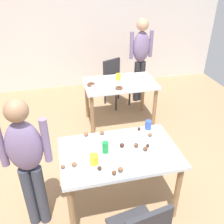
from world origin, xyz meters
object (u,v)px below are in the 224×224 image
object	(u,v)px
pitcher_far	(129,81)
dining_table_far	(120,89)
dining_table_near	(119,159)
chair_far_table	(115,80)
person_girl_near	(27,158)
person_adult_far	(141,54)
soda_can	(105,147)
mixing_bowl	(158,151)

from	to	relation	value
pitcher_far	dining_table_far	bearing A→B (deg)	110.44
dining_table_near	chair_far_table	world-z (taller)	chair_far_table
person_girl_near	person_adult_far	bearing A→B (deg)	51.83
soda_can	pitcher_far	xyz separation A→B (m)	(0.67, 1.42, 0.05)
person_adult_far	pitcher_far	distance (m)	1.07
chair_far_table	person_girl_near	bearing A→B (deg)	-120.35
mixing_bowl	soda_can	size ratio (longest dim) A/B	1.32
chair_far_table	dining_table_far	bearing A→B (deg)	-97.17
dining_table_far	pitcher_far	distance (m)	0.33
chair_far_table	mixing_bowl	distance (m)	2.52
person_adult_far	pitcher_far	xyz separation A→B (m)	(-0.50, -0.94, -0.09)
dining_table_near	soda_can	bearing A→B (deg)	171.37
dining_table_near	soda_can	distance (m)	0.22
dining_table_far	soda_can	bearing A→B (deg)	-109.57
dining_table_far	pitcher_far	xyz separation A→B (m)	(0.08, -0.23, 0.23)
dining_table_near	soda_can	xyz separation A→B (m)	(-0.14, 0.02, 0.16)
dining_table_near	mixing_bowl	size ratio (longest dim) A/B	7.41
chair_far_table	soda_can	distance (m)	2.46
dining_table_near	person_girl_near	xyz separation A→B (m)	(-0.88, -0.05, 0.23)
chair_far_table	soda_can	world-z (taller)	soda_can
dining_table_far	person_adult_far	distance (m)	0.98
mixing_bowl	pitcher_far	world-z (taller)	pitcher_far
dining_table_far	soda_can	size ratio (longest dim) A/B	9.44
person_girl_near	pitcher_far	distance (m)	2.05
dining_table_near	mixing_bowl	bearing A→B (deg)	-19.53
dining_table_near	person_adult_far	size ratio (longest dim) A/B	0.75
person_adult_far	mixing_bowl	bearing A→B (deg)	-105.02
dining_table_near	soda_can	world-z (taller)	soda_can
person_girl_near	soda_can	size ratio (longest dim) A/B	12.06
chair_far_table	mixing_bowl	xyz separation A→B (m)	(-0.18, -2.49, 0.29)
dining_table_near	person_adult_far	bearing A→B (deg)	66.62
person_adult_far	mixing_bowl	distance (m)	2.60
chair_far_table	mixing_bowl	size ratio (longest dim) A/B	5.39
person_girl_near	pitcher_far	bearing A→B (deg)	46.59
dining_table_near	dining_table_far	world-z (taller)	same
person_adult_far	person_girl_near	bearing A→B (deg)	-128.17
person_girl_near	dining_table_near	bearing A→B (deg)	2.93
chair_far_table	pitcher_far	bearing A→B (deg)	-90.24
dining_table_far	person_girl_near	bearing A→B (deg)	-127.69
mixing_bowl	pitcher_far	size ratio (longest dim) A/B	0.70
dining_table_near	chair_far_table	size ratio (longest dim) A/B	1.38
chair_far_table	person_adult_far	world-z (taller)	person_adult_far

